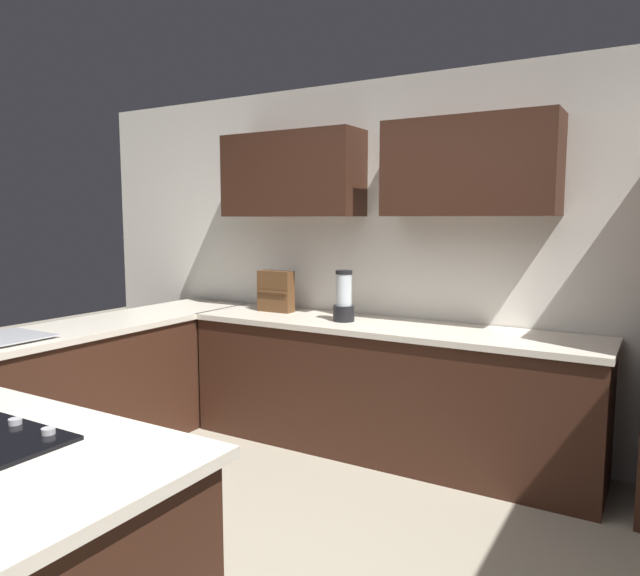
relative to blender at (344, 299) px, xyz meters
name	(u,v)px	position (x,y,z in m)	size (l,w,h in m)	color
wall_back	(410,242)	(-0.34, -0.36, 0.39)	(6.00, 0.44, 2.60)	white
lower_cabinets_back	(384,392)	(-0.30, -0.03, -0.62)	(2.80, 0.60, 0.86)	#381E14
countertop_back	(385,327)	(-0.30, -0.03, -0.17)	(2.84, 0.64, 0.04)	silver
lower_cabinets_side	(73,398)	(1.42, 1.14, -0.62)	(0.60, 2.90, 0.86)	#381E14
countertop_side	(70,331)	(1.42, 1.14, -0.17)	(0.64, 2.94, 0.04)	silver
blender	(344,299)	(0.00, 0.00, 0.00)	(0.15, 0.15, 0.36)	black
spice_rack	(276,291)	(0.65, -0.11, 0.00)	(0.28, 0.11, 0.31)	brown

